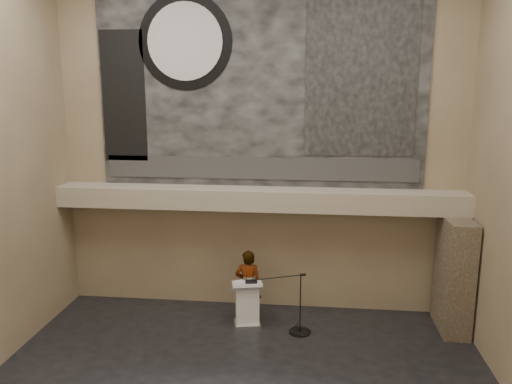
# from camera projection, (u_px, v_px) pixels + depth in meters

# --- Properties ---
(wall_back) EXTENTS (10.00, 0.02, 8.50)m
(wall_back) POSITION_uv_depth(u_px,v_px,m) (260.00, 144.00, 12.34)
(wall_back) COLOR #806A51
(wall_back) RESTS_ON floor
(wall_front) EXTENTS (10.00, 0.02, 8.50)m
(wall_front) POSITION_uv_depth(u_px,v_px,m) (169.00, 240.00, 4.56)
(wall_front) COLOR #806A51
(wall_front) RESTS_ON floor
(soffit) EXTENTS (10.00, 0.80, 0.50)m
(soffit) POSITION_uv_depth(u_px,v_px,m) (258.00, 199.00, 12.22)
(soffit) COLOR #9F927B
(soffit) RESTS_ON wall_back
(sprinkler_left) EXTENTS (0.04, 0.04, 0.06)m
(sprinkler_left) POSITION_uv_depth(u_px,v_px,m) (194.00, 209.00, 12.40)
(sprinkler_left) COLOR #B2893D
(sprinkler_left) RESTS_ON soffit
(sprinkler_right) EXTENTS (0.04, 0.04, 0.06)m
(sprinkler_right) POSITION_uv_depth(u_px,v_px,m) (336.00, 212.00, 12.02)
(sprinkler_right) COLOR #B2893D
(sprinkler_right) RESTS_ON soffit
(banner) EXTENTS (8.00, 0.05, 5.00)m
(banner) POSITION_uv_depth(u_px,v_px,m) (260.00, 84.00, 12.01)
(banner) COLOR black
(banner) RESTS_ON wall_back
(banner_text_strip) EXTENTS (7.76, 0.02, 0.55)m
(banner_text_strip) POSITION_uv_depth(u_px,v_px,m) (259.00, 168.00, 12.40)
(banner_text_strip) COLOR #2C2C2C
(banner_text_strip) RESTS_ON banner
(banner_clock_rim) EXTENTS (2.30, 0.02, 2.30)m
(banner_clock_rim) POSITION_uv_depth(u_px,v_px,m) (185.00, 42.00, 11.96)
(banner_clock_rim) COLOR black
(banner_clock_rim) RESTS_ON banner
(banner_clock_face) EXTENTS (1.84, 0.02, 1.84)m
(banner_clock_face) POSITION_uv_depth(u_px,v_px,m) (185.00, 42.00, 11.94)
(banner_clock_face) COLOR silver
(banner_clock_face) RESTS_ON banner
(banner_building_print) EXTENTS (2.60, 0.02, 3.60)m
(banner_building_print) POSITION_uv_depth(u_px,v_px,m) (361.00, 80.00, 11.70)
(banner_building_print) COLOR black
(banner_building_print) RESTS_ON banner
(banner_brick_print) EXTENTS (1.10, 0.02, 3.20)m
(banner_brick_print) POSITION_uv_depth(u_px,v_px,m) (124.00, 97.00, 12.40)
(banner_brick_print) COLOR black
(banner_brick_print) RESTS_ON banner
(stone_pier) EXTENTS (0.60, 1.40, 2.70)m
(stone_pier) POSITION_uv_depth(u_px,v_px,m) (454.00, 275.00, 11.61)
(stone_pier) COLOR #45382B
(stone_pier) RESTS_ON floor
(lectern) EXTENTS (0.79, 0.63, 1.13)m
(lectern) POSITION_uv_depth(u_px,v_px,m) (247.00, 304.00, 11.91)
(lectern) COLOR silver
(lectern) RESTS_ON floor
(binder) EXTENTS (0.31, 0.26, 0.04)m
(binder) POSITION_uv_depth(u_px,v_px,m) (251.00, 282.00, 11.77)
(binder) COLOR black
(binder) RESTS_ON lectern
(papers) EXTENTS (0.29, 0.34, 0.00)m
(papers) POSITION_uv_depth(u_px,v_px,m) (240.00, 282.00, 11.80)
(papers) COLOR silver
(papers) RESTS_ON lectern
(speaker_person) EXTENTS (0.66, 0.44, 1.77)m
(speaker_person) POSITION_uv_depth(u_px,v_px,m) (248.00, 285.00, 12.19)
(speaker_person) COLOR silver
(speaker_person) RESTS_ON floor
(mic_stand) EXTENTS (1.36, 0.72, 1.46)m
(mic_stand) POSITION_uv_depth(u_px,v_px,m) (298.00, 324.00, 11.63)
(mic_stand) COLOR black
(mic_stand) RESTS_ON floor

